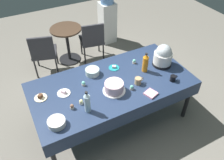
{
  "coord_description": "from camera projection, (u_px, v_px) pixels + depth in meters",
  "views": [
    {
      "loc": [
        -1.07,
        -2.05,
        2.81
      ],
      "look_at": [
        0.0,
        0.0,
        0.8
      ],
      "focal_mm": 36.58,
      "sensor_mm": 36.0,
      "label": 1
    }
  ],
  "objects": [
    {
      "name": "ground",
      "position": [
        112.0,
        118.0,
        3.58
      ],
      "size": [
        9.0,
        9.0,
        0.0
      ],
      "primitive_type": "plane",
      "color": "slate"
    },
    {
      "name": "potluck_table",
      "position": [
        112.0,
        86.0,
        3.13
      ],
      "size": [
        2.2,
        1.1,
        0.75
      ],
      "color": "navy",
      "rests_on": "ground"
    },
    {
      "name": "frosted_layer_cake",
      "position": [
        114.0,
        87.0,
        2.93
      ],
      "size": [
        0.3,
        0.3,
        0.14
      ],
      "color": "silver",
      "rests_on": "potluck_table"
    },
    {
      "name": "slow_cooker",
      "position": [
        163.0,
        56.0,
        3.3
      ],
      "size": [
        0.28,
        0.28,
        0.34
      ],
      "color": "black",
      "rests_on": "potluck_table"
    },
    {
      "name": "glass_salad_bowl",
      "position": [
        92.0,
        72.0,
        3.21
      ],
      "size": [
        0.2,
        0.2,
        0.08
      ],
      "primitive_type": "cylinder",
      "color": "#B2C6BC",
      "rests_on": "potluck_table"
    },
    {
      "name": "ceramic_snack_bowl",
      "position": [
        57.0,
        123.0,
        2.53
      ],
      "size": [
        0.2,
        0.2,
        0.07
      ],
      "primitive_type": "cylinder",
      "color": "silver",
      "rests_on": "potluck_table"
    },
    {
      "name": "dessert_plate_white",
      "position": [
        64.0,
        93.0,
        2.93
      ],
      "size": [
        0.17,
        0.17,
        0.05
      ],
      "color": "white",
      "rests_on": "potluck_table"
    },
    {
      "name": "dessert_plate_teal",
      "position": [
        114.0,
        67.0,
        3.33
      ],
      "size": [
        0.16,
        0.16,
        0.04
      ],
      "color": "teal",
      "rests_on": "potluck_table"
    },
    {
      "name": "dessert_plate_cream",
      "position": [
        41.0,
        97.0,
        2.86
      ],
      "size": [
        0.16,
        0.16,
        0.06
      ],
      "color": "beige",
      "rests_on": "potluck_table"
    },
    {
      "name": "cupcake_mint",
      "position": [
        83.0,
        84.0,
        3.03
      ],
      "size": [
        0.05,
        0.05,
        0.07
      ],
      "color": "beige",
      "rests_on": "potluck_table"
    },
    {
      "name": "cupcake_cocoa",
      "position": [
        134.0,
        61.0,
        3.41
      ],
      "size": [
        0.05,
        0.05,
        0.07
      ],
      "color": "beige",
      "rests_on": "potluck_table"
    },
    {
      "name": "cupcake_lemon",
      "position": [
        81.0,
        102.0,
        2.78
      ],
      "size": [
        0.05,
        0.05,
        0.07
      ],
      "color": "beige",
      "rests_on": "potluck_table"
    },
    {
      "name": "cupcake_berry",
      "position": [
        72.0,
        107.0,
        2.72
      ],
      "size": [
        0.05,
        0.05,
        0.07
      ],
      "color": "beige",
      "rests_on": "potluck_table"
    },
    {
      "name": "cupcake_vanilla",
      "position": [
        132.0,
        88.0,
        2.97
      ],
      "size": [
        0.05,
        0.05,
        0.07
      ],
      "color": "beige",
      "rests_on": "potluck_table"
    },
    {
      "name": "soda_bottle_orange_juice",
      "position": [
        145.0,
        63.0,
        3.2
      ],
      "size": [
        0.08,
        0.08,
        0.3
      ],
      "color": "orange",
      "rests_on": "potluck_table"
    },
    {
      "name": "soda_bottle_water",
      "position": [
        87.0,
        102.0,
        2.62
      ],
      "size": [
        0.07,
        0.07,
        0.31
      ],
      "color": "silver",
      "rests_on": "potluck_table"
    },
    {
      "name": "coffee_mug_black",
      "position": [
        173.0,
        78.0,
        3.1
      ],
      "size": [
        0.12,
        0.08,
        0.08
      ],
      "color": "black",
      "rests_on": "potluck_table"
    },
    {
      "name": "coffee_mug_tan",
      "position": [
        138.0,
        81.0,
        3.05
      ],
      "size": [
        0.13,
        0.09,
        0.1
      ],
      "color": "tan",
      "rests_on": "potluck_table"
    },
    {
      "name": "paper_napkin_stack",
      "position": [
        151.0,
        94.0,
        2.92
      ],
      "size": [
        0.18,
        0.18,
        0.02
      ],
      "primitive_type": "cube",
      "rotation": [
        0.0,
        0.0,
        0.33
      ],
      "color": "pink",
      "rests_on": "potluck_table"
    },
    {
      "name": "maroon_chair_left",
      "position": [
        44.0,
        51.0,
        4.12
      ],
      "size": [
        0.55,
        0.55,
        0.85
      ],
      "color": "#333338",
      "rests_on": "ground"
    },
    {
      "name": "maroon_chair_right",
      "position": [
        92.0,
        39.0,
        4.46
      ],
      "size": [
        0.51,
        0.51,
        0.85
      ],
      "color": "#333338",
      "rests_on": "ground"
    },
    {
      "name": "round_cafe_table",
      "position": [
        67.0,
        39.0,
        4.45
      ],
      "size": [
        0.6,
        0.6,
        0.72
      ],
      "color": "#473323",
      "rests_on": "ground"
    },
    {
      "name": "water_cooler",
      "position": [
        107.0,
        17.0,
        4.96
      ],
      "size": [
        0.32,
        0.32,
        1.24
      ],
      "color": "silver",
      "rests_on": "ground"
    }
  ]
}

